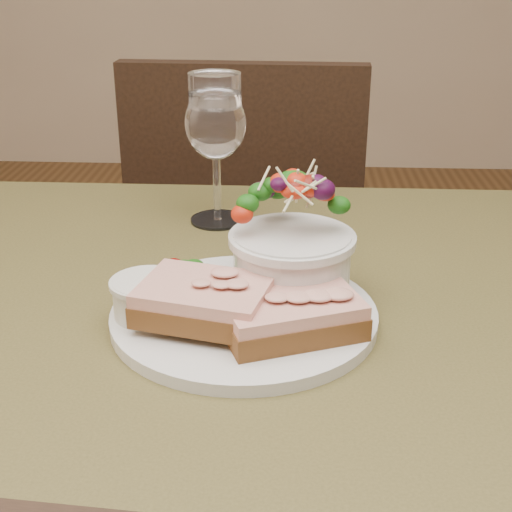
# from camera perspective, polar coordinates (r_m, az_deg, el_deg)

# --- Properties ---
(cafe_table) EXTENTS (0.80, 0.80, 0.75)m
(cafe_table) POSITION_cam_1_polar(r_m,az_deg,el_deg) (0.75, -0.82, -11.69)
(cafe_table) COLOR #403C1B
(cafe_table) RESTS_ON ground
(chair_far) EXTENTS (0.43, 0.43, 0.90)m
(chair_far) POSITION_cam_1_polar(r_m,az_deg,el_deg) (1.58, -0.29, -6.12)
(chair_far) COLOR black
(chair_far) RESTS_ON ground
(dinner_plate) EXTENTS (0.25, 0.25, 0.01)m
(dinner_plate) POSITION_cam_1_polar(r_m,az_deg,el_deg) (0.68, -0.96, -4.75)
(dinner_plate) COLOR silver
(dinner_plate) RESTS_ON cafe_table
(sandwich_front) EXTENTS (0.15, 0.13, 0.03)m
(sandwich_front) POSITION_cam_1_polar(r_m,az_deg,el_deg) (0.64, 2.63, -4.48)
(sandwich_front) COLOR #452512
(sandwich_front) RESTS_ON dinner_plate
(sandwich_back) EXTENTS (0.13, 0.11, 0.03)m
(sandwich_back) POSITION_cam_1_polar(r_m,az_deg,el_deg) (0.65, -4.13, -3.54)
(sandwich_back) COLOR #452512
(sandwich_back) RESTS_ON dinner_plate
(ramekin) EXTENTS (0.06, 0.06, 0.04)m
(ramekin) POSITION_cam_1_polar(r_m,az_deg,el_deg) (0.67, -8.68, -3.16)
(ramekin) COLOR beige
(ramekin) RESTS_ON dinner_plate
(salad_bowl) EXTENTS (0.12, 0.12, 0.13)m
(salad_bowl) POSITION_cam_1_polar(r_m,az_deg,el_deg) (0.69, 2.92, 1.63)
(salad_bowl) COLOR silver
(salad_bowl) RESTS_ON dinner_plate
(garnish) EXTENTS (0.05, 0.04, 0.02)m
(garnish) POSITION_cam_1_polar(r_m,az_deg,el_deg) (0.75, -5.75, -1.04)
(garnish) COLOR #0F3C0B
(garnish) RESTS_ON dinner_plate
(wine_glass) EXTENTS (0.08, 0.08, 0.18)m
(wine_glass) POSITION_cam_1_polar(r_m,az_deg,el_deg) (0.89, -3.25, 10.23)
(wine_glass) COLOR white
(wine_glass) RESTS_ON cafe_table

